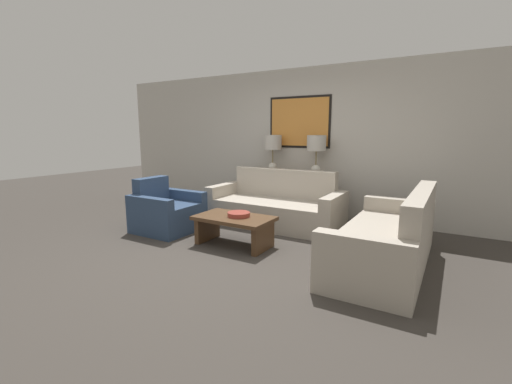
% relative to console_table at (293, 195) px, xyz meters
% --- Properties ---
extents(ground_plane, '(20.00, 20.00, 0.00)m').
position_rel_console_table_xyz_m(ground_plane, '(0.00, -2.14, -0.39)').
color(ground_plane, '#3D3833').
extents(back_wall, '(8.44, 0.12, 2.65)m').
position_rel_console_table_xyz_m(back_wall, '(0.00, 0.27, 0.94)').
color(back_wall, beige).
rests_on(back_wall, ground_plane).
extents(console_table, '(1.25, 0.39, 0.78)m').
position_rel_console_table_xyz_m(console_table, '(0.00, 0.00, 0.00)').
color(console_table, brown).
rests_on(console_table, ground_plane).
extents(table_lamp_left, '(0.33, 0.33, 0.69)m').
position_rel_console_table_xyz_m(table_lamp_left, '(-0.42, 0.00, 0.88)').
color(table_lamp_left, silver).
rests_on(table_lamp_left, console_table).
extents(table_lamp_right, '(0.33, 0.33, 0.69)m').
position_rel_console_table_xyz_m(table_lamp_right, '(0.42, 0.00, 0.88)').
color(table_lamp_right, silver).
rests_on(table_lamp_right, console_table).
extents(couch_by_back_wall, '(2.20, 0.90, 0.90)m').
position_rel_console_table_xyz_m(couch_by_back_wall, '(0.00, -0.68, -0.09)').
color(couch_by_back_wall, '#ADA393').
rests_on(couch_by_back_wall, ground_plane).
extents(couch_by_side, '(0.90, 2.20, 0.90)m').
position_rel_console_table_xyz_m(couch_by_side, '(1.93, -1.60, -0.09)').
color(couch_by_side, '#ADA393').
rests_on(couch_by_side, ground_plane).
extents(coffee_table, '(1.04, 0.61, 0.40)m').
position_rel_console_table_xyz_m(coffee_table, '(-0.00, -1.90, -0.10)').
color(coffee_table, '#4C331E').
rests_on(coffee_table, ground_plane).
extents(decorative_bowl, '(0.30, 0.30, 0.06)m').
position_rel_console_table_xyz_m(decorative_bowl, '(0.05, -1.86, 0.04)').
color(decorative_bowl, '#93382D').
rests_on(decorative_bowl, coffee_table).
extents(armchair_near_back_wall, '(0.87, 0.88, 0.82)m').
position_rel_console_table_xyz_m(armchair_near_back_wall, '(-1.32, -1.83, -0.10)').
color(armchair_near_back_wall, navy).
rests_on(armchair_near_back_wall, ground_plane).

